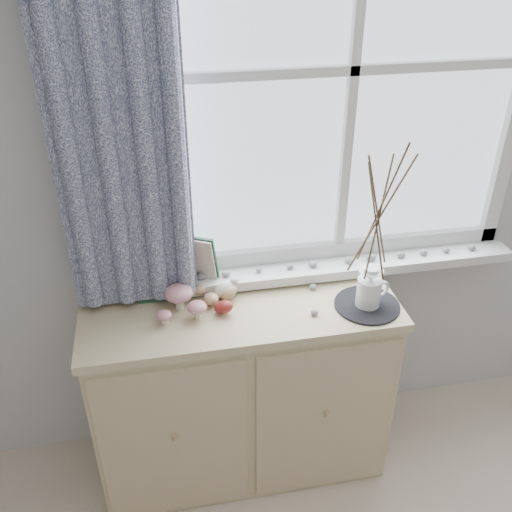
{
  "coord_description": "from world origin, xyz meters",
  "views": [
    {
      "loc": [
        -0.42,
        0.05,
        2.14
      ],
      "look_at": [
        -0.1,
        1.7,
        1.1
      ],
      "focal_mm": 40.0,
      "sensor_mm": 36.0,
      "label": 1
    }
  ],
  "objects_px": {
    "sideboard": "(242,390)",
    "twig_pitcher": "(379,212)",
    "botanical_book": "(176,269)",
    "toadstool_cluster": "(181,299)"
  },
  "relations": [
    {
      "from": "twig_pitcher",
      "to": "botanical_book",
      "type": "bearing_deg",
      "value": 144.3
    },
    {
      "from": "botanical_book",
      "to": "sideboard",
      "type": "bearing_deg",
      "value": -28.37
    },
    {
      "from": "sideboard",
      "to": "botanical_book",
      "type": "height_order",
      "value": "botanical_book"
    },
    {
      "from": "sideboard",
      "to": "botanical_book",
      "type": "bearing_deg",
      "value": 152.3
    },
    {
      "from": "sideboard",
      "to": "botanical_book",
      "type": "distance_m",
      "value": 0.61
    },
    {
      "from": "toadstool_cluster",
      "to": "twig_pitcher",
      "type": "bearing_deg",
      "value": -7.81
    },
    {
      "from": "sideboard",
      "to": "toadstool_cluster",
      "type": "height_order",
      "value": "toadstool_cluster"
    },
    {
      "from": "sideboard",
      "to": "botanical_book",
      "type": "xyz_separation_m",
      "value": [
        -0.23,
        0.12,
        0.55
      ]
    },
    {
      "from": "botanical_book",
      "to": "twig_pitcher",
      "type": "bearing_deg",
      "value": -16.52
    },
    {
      "from": "sideboard",
      "to": "twig_pitcher",
      "type": "distance_m",
      "value": 0.95
    }
  ]
}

